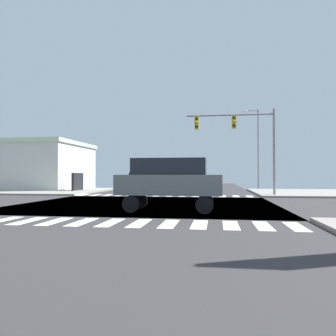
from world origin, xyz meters
name	(u,v)px	position (x,y,z in m)	size (l,w,h in m)	color
ground	(148,204)	(0.00, 0.00, -0.03)	(90.00, 90.00, 0.05)	#343032
sidewalk_corner_ne	(325,193)	(13.00, 12.00, 0.07)	(12.00, 12.00, 0.14)	gray
sidewalk_corner_nw	(42,191)	(-13.00, 12.00, 0.07)	(12.00, 12.00, 0.14)	gray
crosswalk_near	(96,222)	(-0.25, -7.30, 0.00)	(13.50, 2.00, 0.01)	white
crosswalk_far	(164,196)	(-0.25, 7.30, 0.00)	(13.50, 2.00, 0.01)	white
traffic_signal_mast	(239,132)	(5.55, 7.66, 4.89)	(6.71, 0.55, 6.61)	gray
street_lamp	(256,142)	(8.16, 19.50, 5.22)	(1.78, 0.32, 8.83)	gray
bank_building	(19,166)	(-17.84, 15.82, 2.58)	(15.85, 10.05, 5.15)	beige
suv_farside_1	(170,180)	(1.74, -3.50, 1.39)	(4.60, 1.96, 2.34)	black
pickup_crossing_1	(162,178)	(-2.00, 17.26, 1.29)	(2.00, 5.10, 2.35)	black
sedan_queued_2	(172,179)	(-2.00, 24.90, 1.12)	(1.80, 4.30, 1.88)	black
sedan_middle_3	(138,179)	(-5.00, 18.61, 1.12)	(1.80, 4.30, 1.88)	black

